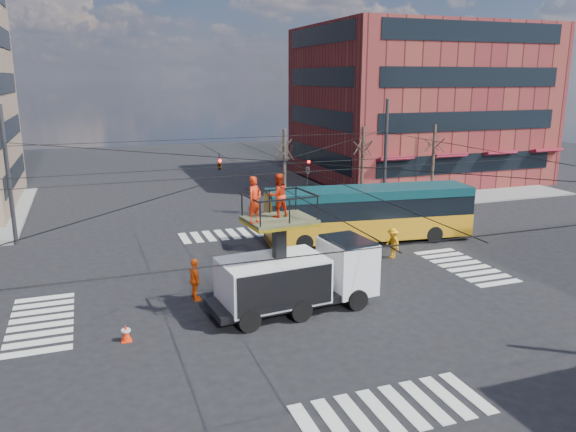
# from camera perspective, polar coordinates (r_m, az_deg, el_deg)

# --- Properties ---
(ground) EXTENTS (120.00, 120.00, 0.00)m
(ground) POSITION_cam_1_polar(r_m,az_deg,el_deg) (25.68, -0.81, -7.58)
(ground) COLOR black
(ground) RESTS_ON ground
(sidewalk_ne) EXTENTS (18.00, 18.00, 0.12)m
(sidewalk_ne) POSITION_cam_1_polar(r_m,az_deg,el_deg) (53.07, 13.37, 3.36)
(sidewalk_ne) COLOR slate
(sidewalk_ne) RESTS_ON ground
(crosswalks) EXTENTS (22.40, 22.40, 0.02)m
(crosswalks) POSITION_cam_1_polar(r_m,az_deg,el_deg) (25.68, -0.81, -7.56)
(crosswalks) COLOR silver
(crosswalks) RESTS_ON ground
(building_ne) EXTENTS (20.06, 16.06, 14.00)m
(building_ne) POSITION_cam_1_polar(r_m,az_deg,el_deg) (55.33, 12.94, 11.05)
(building_ne) COLOR maroon
(building_ne) RESTS_ON ground
(overhead_network) EXTENTS (24.24, 24.24, 8.00)m
(overhead_network) POSITION_cam_1_polar(r_m,az_deg,el_deg) (24.79, -1.30, 1.99)
(overhead_network) COLOR #2D2D30
(overhead_network) RESTS_ON ground
(tree_a) EXTENTS (2.00, 2.00, 6.00)m
(tree_a) POSITION_cam_1_polar(r_m,az_deg,el_deg) (38.59, -0.37, 6.78)
(tree_a) COLOR #382B21
(tree_a) RESTS_ON ground
(tree_b) EXTENTS (2.00, 2.00, 6.00)m
(tree_b) POSITION_cam_1_polar(r_m,az_deg,el_deg) (40.97, 7.62, 7.07)
(tree_b) COLOR #382B21
(tree_b) RESTS_ON ground
(tree_c) EXTENTS (2.00, 2.00, 6.00)m
(tree_c) POSITION_cam_1_polar(r_m,az_deg,el_deg) (44.05, 14.63, 7.21)
(tree_c) COLOR #382B21
(tree_c) RESTS_ON ground
(utility_truck) EXTENTS (7.19, 3.18, 5.80)m
(utility_truck) POSITION_cam_1_polar(r_m,az_deg,el_deg) (23.07, 0.93, -4.91)
(utility_truck) COLOR black
(utility_truck) RESTS_ON ground
(city_bus) EXTENTS (12.31, 4.12, 3.20)m
(city_bus) POSITION_cam_1_polar(r_m,az_deg,el_deg) (33.13, 8.23, 0.35)
(city_bus) COLOR #C58212
(city_bus) RESTS_ON ground
(traffic_cone) EXTENTS (0.36, 0.36, 0.65)m
(traffic_cone) POSITION_cam_1_polar(r_m,az_deg,el_deg) (21.77, -16.14, -11.32)
(traffic_cone) COLOR #F92D0A
(traffic_cone) RESTS_ON ground
(worker_ground) EXTENTS (0.57, 1.15, 1.89)m
(worker_ground) POSITION_cam_1_polar(r_m,az_deg,el_deg) (24.60, -9.43, -6.40)
(worker_ground) COLOR #FF6010
(worker_ground) RESTS_ON ground
(flagger) EXTENTS (0.74, 1.12, 1.63)m
(flagger) POSITION_cam_1_polar(r_m,az_deg,el_deg) (30.47, 10.58, -2.73)
(flagger) COLOR orange
(flagger) RESTS_ON ground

